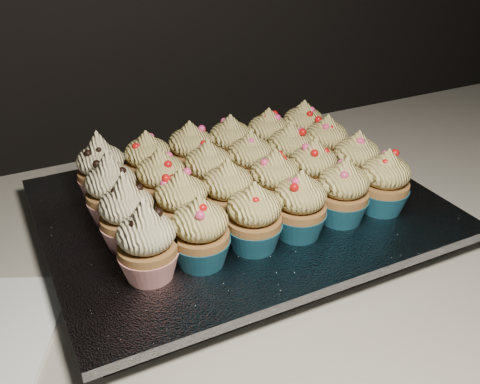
# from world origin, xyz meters

# --- Properties ---
(worktop) EXTENTS (2.44, 0.64, 0.04)m
(worktop) POSITION_xyz_m (0.00, 1.70, 0.88)
(worktop) COLOR beige
(worktop) RESTS_ON cabinet
(baking_tray) EXTENTS (0.45, 0.35, 0.02)m
(baking_tray) POSITION_xyz_m (0.17, 1.71, 0.91)
(baking_tray) COLOR black
(baking_tray) RESTS_ON worktop
(foil_lining) EXTENTS (0.49, 0.38, 0.01)m
(foil_lining) POSITION_xyz_m (0.17, 1.71, 0.93)
(foil_lining) COLOR silver
(foil_lining) RESTS_ON baking_tray
(cupcake_0) EXTENTS (0.06, 0.06, 0.10)m
(cupcake_0) POSITION_xyz_m (0.02, 1.62, 0.97)
(cupcake_0) COLOR #A31A16
(cupcake_0) RESTS_ON foil_lining
(cupcake_1) EXTENTS (0.06, 0.06, 0.08)m
(cupcake_1) POSITION_xyz_m (0.07, 1.62, 0.97)
(cupcake_1) COLOR #175770
(cupcake_1) RESTS_ON foil_lining
(cupcake_2) EXTENTS (0.06, 0.06, 0.08)m
(cupcake_2) POSITION_xyz_m (0.14, 1.62, 0.97)
(cupcake_2) COLOR #175770
(cupcake_2) RESTS_ON foil_lining
(cupcake_3) EXTENTS (0.06, 0.06, 0.08)m
(cupcake_3) POSITION_xyz_m (0.20, 1.62, 0.97)
(cupcake_3) COLOR #175770
(cupcake_3) RESTS_ON foil_lining
(cupcake_4) EXTENTS (0.06, 0.06, 0.08)m
(cupcake_4) POSITION_xyz_m (0.26, 1.62, 0.97)
(cupcake_4) COLOR #175770
(cupcake_4) RESTS_ON foil_lining
(cupcake_5) EXTENTS (0.06, 0.06, 0.08)m
(cupcake_5) POSITION_xyz_m (0.32, 1.62, 0.97)
(cupcake_5) COLOR #175770
(cupcake_5) RESTS_ON foil_lining
(cupcake_6) EXTENTS (0.06, 0.06, 0.10)m
(cupcake_6) POSITION_xyz_m (0.01, 1.68, 0.97)
(cupcake_6) COLOR #A31A16
(cupcake_6) RESTS_ON foil_lining
(cupcake_7) EXTENTS (0.06, 0.06, 0.08)m
(cupcake_7) POSITION_xyz_m (0.08, 1.68, 0.97)
(cupcake_7) COLOR #175770
(cupcake_7) RESTS_ON foil_lining
(cupcake_8) EXTENTS (0.06, 0.06, 0.08)m
(cupcake_8) POSITION_xyz_m (0.14, 1.68, 0.97)
(cupcake_8) COLOR #175770
(cupcake_8) RESTS_ON foil_lining
(cupcake_9) EXTENTS (0.06, 0.06, 0.08)m
(cupcake_9) POSITION_xyz_m (0.20, 1.68, 0.97)
(cupcake_9) COLOR #175770
(cupcake_9) RESTS_ON foil_lining
(cupcake_10) EXTENTS (0.06, 0.06, 0.08)m
(cupcake_10) POSITION_xyz_m (0.26, 1.68, 0.97)
(cupcake_10) COLOR #175770
(cupcake_10) RESTS_ON foil_lining
(cupcake_11) EXTENTS (0.06, 0.06, 0.08)m
(cupcake_11) POSITION_xyz_m (0.32, 1.68, 0.97)
(cupcake_11) COLOR #175770
(cupcake_11) RESTS_ON foil_lining
(cupcake_12) EXTENTS (0.06, 0.06, 0.10)m
(cupcake_12) POSITION_xyz_m (0.01, 1.74, 0.97)
(cupcake_12) COLOR #A31A16
(cupcake_12) RESTS_ON foil_lining
(cupcake_13) EXTENTS (0.06, 0.06, 0.08)m
(cupcake_13) POSITION_xyz_m (0.07, 1.74, 0.97)
(cupcake_13) COLOR #175770
(cupcake_13) RESTS_ON foil_lining
(cupcake_14) EXTENTS (0.06, 0.06, 0.08)m
(cupcake_14) POSITION_xyz_m (0.14, 1.74, 0.97)
(cupcake_14) COLOR #175770
(cupcake_14) RESTS_ON foil_lining
(cupcake_15) EXTENTS (0.06, 0.06, 0.08)m
(cupcake_15) POSITION_xyz_m (0.20, 1.74, 0.97)
(cupcake_15) COLOR #175770
(cupcake_15) RESTS_ON foil_lining
(cupcake_16) EXTENTS (0.06, 0.06, 0.08)m
(cupcake_16) POSITION_xyz_m (0.26, 1.75, 0.97)
(cupcake_16) COLOR #175770
(cupcake_16) RESTS_ON foil_lining
(cupcake_17) EXTENTS (0.06, 0.06, 0.08)m
(cupcake_17) POSITION_xyz_m (0.32, 1.74, 0.97)
(cupcake_17) COLOR #175770
(cupcake_17) RESTS_ON foil_lining
(cupcake_18) EXTENTS (0.06, 0.06, 0.10)m
(cupcake_18) POSITION_xyz_m (0.02, 1.81, 0.97)
(cupcake_18) COLOR #A31A16
(cupcake_18) RESTS_ON foil_lining
(cupcake_19) EXTENTS (0.06, 0.06, 0.08)m
(cupcake_19) POSITION_xyz_m (0.08, 1.80, 0.97)
(cupcake_19) COLOR #175770
(cupcake_19) RESTS_ON foil_lining
(cupcake_20) EXTENTS (0.06, 0.06, 0.08)m
(cupcake_20) POSITION_xyz_m (0.14, 1.81, 0.97)
(cupcake_20) COLOR #175770
(cupcake_20) RESTS_ON foil_lining
(cupcake_21) EXTENTS (0.06, 0.06, 0.08)m
(cupcake_21) POSITION_xyz_m (0.20, 1.80, 0.97)
(cupcake_21) COLOR #175770
(cupcake_21) RESTS_ON foil_lining
(cupcake_22) EXTENTS (0.06, 0.06, 0.08)m
(cupcake_22) POSITION_xyz_m (0.26, 1.80, 0.97)
(cupcake_22) COLOR #175770
(cupcake_22) RESTS_ON foil_lining
(cupcake_23) EXTENTS (0.06, 0.06, 0.08)m
(cupcake_23) POSITION_xyz_m (0.32, 1.81, 0.97)
(cupcake_23) COLOR #175770
(cupcake_23) RESTS_ON foil_lining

